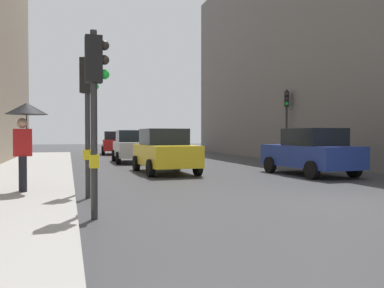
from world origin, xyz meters
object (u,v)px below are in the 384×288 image
Objects in this scene: car_white_compact at (167,142)px; car_silver_hatchback at (132,146)px; car_red_sedan at (115,143)px; pedestrian_with_umbrella at (25,122)px; car_yellow_taxi at (165,151)px; car_blue_van at (311,152)px; traffic_light_near_right at (88,99)px; traffic_light_near_left at (95,89)px; traffic_light_mid_street at (287,112)px.

car_white_compact and car_silver_hatchback have the same top height.
pedestrian_with_umbrella reaches higher than car_red_sedan.
pedestrian_with_umbrella is at bearing -109.66° from car_silver_hatchback.
car_yellow_taxi is 5.63m from car_blue_van.
car_silver_hatchback is 0.98× the size of car_blue_van.
car_yellow_taxi is (3.22, 6.02, -1.51)m from traffic_light_near_right.
traffic_light_near_left is at bearing -64.85° from pedestrian_with_umbrella.
traffic_light_mid_street is 9.12m from car_yellow_taxi.
traffic_light_near_right is 0.80× the size of car_red_sedan.
traffic_light_mid_street is 0.93× the size of car_red_sedan.
car_white_compact and car_red_sedan have the same top height.
traffic_light_near_right is 7.00m from car_yellow_taxi.
car_yellow_taxi and car_red_sedan have the same top height.
car_yellow_taxi is at bearing 49.52° from pedestrian_with_umbrella.
car_white_compact is 1.01× the size of car_silver_hatchback.
car_red_sedan is 2.01× the size of pedestrian_with_umbrella.
traffic_light_mid_street is at bearing -77.62° from car_white_compact.
traffic_light_mid_street is 8.69m from car_silver_hatchback.
car_blue_van is at bearing -59.91° from car_silver_hatchback.
car_blue_van is (5.06, -2.47, 0.00)m from car_yellow_taxi.
traffic_light_mid_street reaches higher than car_blue_van.
car_blue_van is (5.36, -9.25, 0.00)m from car_silver_hatchback.
traffic_light_near_right is 1.02× the size of traffic_light_near_left.
traffic_light_near_right is 15.13m from traffic_light_mid_street.
car_silver_hatchback is at bearing -111.12° from car_white_compact.
car_red_sedan is at bearing 123.36° from traffic_light_mid_street.
traffic_light_near_left reaches higher than car_silver_hatchback.
traffic_light_mid_street is 14.74m from car_red_sedan.
car_blue_van is at bearing -74.45° from car_red_sedan.
traffic_light_near_right is 9.14m from car_blue_van.
car_white_compact is 26.45m from pedestrian_with_umbrella.
traffic_light_mid_street reaches higher than car_red_sedan.
traffic_light_near_right is 0.81× the size of car_yellow_taxi.
traffic_light_mid_street reaches higher than car_white_compact.
car_red_sedan is at bearing 82.42° from traffic_light_near_right.
traffic_light_mid_street is 0.94× the size of car_silver_hatchback.
traffic_light_mid_street is at bearing 38.10° from pedestrian_with_umbrella.
car_blue_van is (5.29, -18.99, 0.00)m from car_red_sedan.
car_yellow_taxi is 6.79m from car_silver_hatchback.
traffic_light_near_right is 13.22m from car_silver_hatchback.
car_silver_hatchback and car_red_sedan have the same top height.
traffic_light_mid_street is 15.44m from car_white_compact.
car_white_compact and car_yellow_taxi have the same top height.
traffic_light_near_right reaches higher than car_silver_hatchback.
traffic_light_near_left is 9.30m from car_yellow_taxi.
traffic_light_near_left reaches higher than car_white_compact.
car_silver_hatchback is (2.92, 12.81, -1.51)m from traffic_light_near_right.
car_white_compact is at bearing 69.60° from pedestrian_with_umbrella.
car_silver_hatchback is at bearing 77.14° from traffic_light_near_right.
car_red_sedan is 22.48m from pedestrian_with_umbrella.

